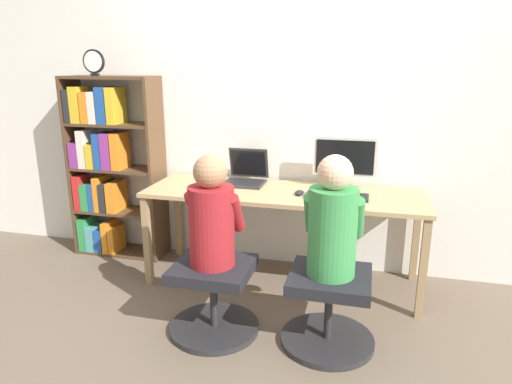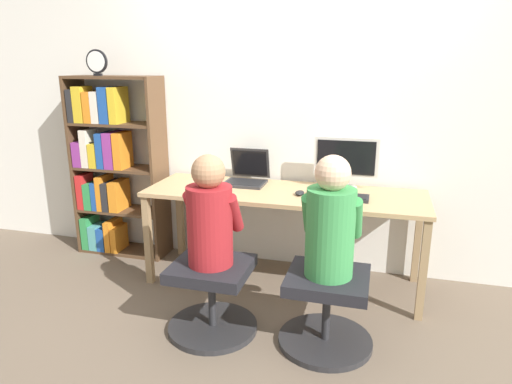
# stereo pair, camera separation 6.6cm
# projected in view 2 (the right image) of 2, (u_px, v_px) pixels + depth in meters

# --- Properties ---
(ground_plane) EXTENTS (14.00, 14.00, 0.00)m
(ground_plane) POSITION_uv_depth(u_px,v_px,m) (273.00, 302.00, 3.22)
(ground_plane) COLOR brown
(wall_back) EXTENTS (10.00, 0.05, 2.60)m
(wall_back) POSITION_uv_depth(u_px,v_px,m) (296.00, 106.00, 3.53)
(wall_back) COLOR silver
(wall_back) RESTS_ON ground_plane
(desk) EXTENTS (2.03, 0.65, 0.72)m
(desk) POSITION_uv_depth(u_px,v_px,m) (284.00, 200.00, 3.34)
(desk) COLOR tan
(desk) RESTS_ON ground_plane
(desktop_monitor) EXTENTS (0.47, 0.18, 0.38)m
(desktop_monitor) POSITION_uv_depth(u_px,v_px,m) (346.00, 162.00, 3.35)
(desktop_monitor) COLOR beige
(desktop_monitor) RESTS_ON desk
(laptop) EXTENTS (0.31, 0.31, 0.26)m
(laptop) POSITION_uv_depth(u_px,v_px,m) (246.00, 176.00, 3.54)
(laptop) COLOR #2D2D30
(laptop) RESTS_ON desk
(keyboard) EXTENTS (0.43, 0.16, 0.03)m
(keyboard) POSITION_uv_depth(u_px,v_px,m) (337.00, 196.00, 3.16)
(keyboard) COLOR #232326
(keyboard) RESTS_ON desk
(computer_mouse_by_keyboard) EXTENTS (0.06, 0.10, 0.03)m
(computer_mouse_by_keyboard) POSITION_uv_depth(u_px,v_px,m) (300.00, 193.00, 3.23)
(computer_mouse_by_keyboard) COLOR black
(computer_mouse_by_keyboard) RESTS_ON desk
(office_chair_left) EXTENTS (0.56, 0.56, 0.45)m
(office_chair_left) POSITION_uv_depth(u_px,v_px,m) (326.00, 308.00, 2.68)
(office_chair_left) COLOR #262628
(office_chair_left) RESTS_ON ground_plane
(office_chair_right) EXTENTS (0.56, 0.56, 0.45)m
(office_chair_right) POSITION_uv_depth(u_px,v_px,m) (212.00, 295.00, 2.82)
(office_chair_right) COLOR #262628
(office_chair_right) RESTS_ON ground_plane
(person_at_monitor) EXTENTS (0.34, 0.32, 0.70)m
(person_at_monitor) POSITION_uv_depth(u_px,v_px,m) (331.00, 223.00, 2.54)
(person_at_monitor) COLOR #388C47
(person_at_monitor) RESTS_ON office_chair_left
(person_at_laptop) EXTENTS (0.33, 0.31, 0.67)m
(person_at_laptop) POSITION_uv_depth(u_px,v_px,m) (210.00, 216.00, 2.69)
(person_at_laptop) COLOR maroon
(person_at_laptop) RESTS_ON office_chair_right
(bookshelf) EXTENTS (0.78, 0.29, 1.53)m
(bookshelf) POSITION_uv_depth(u_px,v_px,m) (109.00, 167.00, 3.89)
(bookshelf) COLOR #513823
(bookshelf) RESTS_ON ground_plane
(desk_clock) EXTENTS (0.18, 0.03, 0.20)m
(desk_clock) POSITION_uv_depth(u_px,v_px,m) (97.00, 62.00, 3.58)
(desk_clock) COLOR black
(desk_clock) RESTS_ON bookshelf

